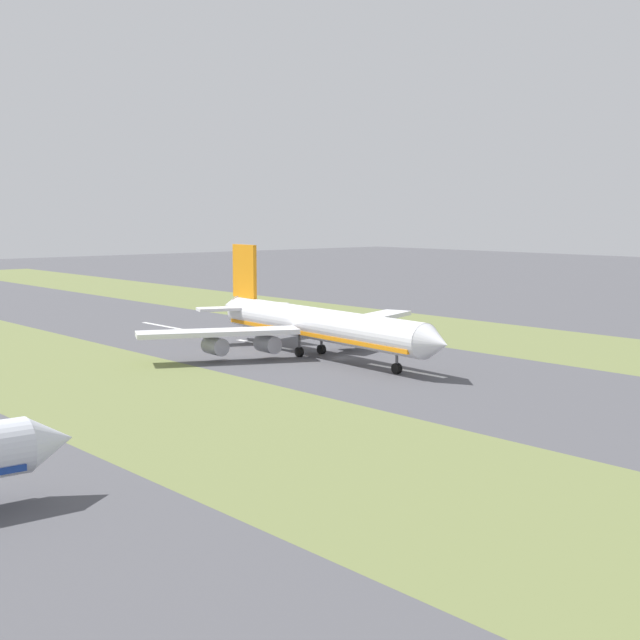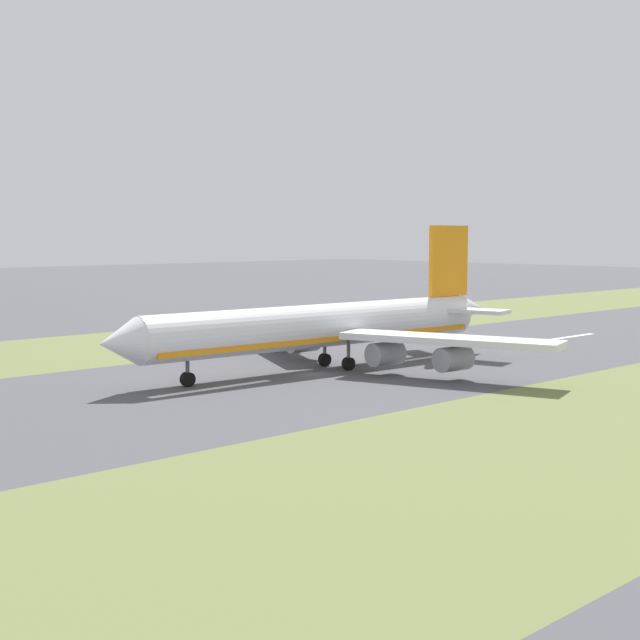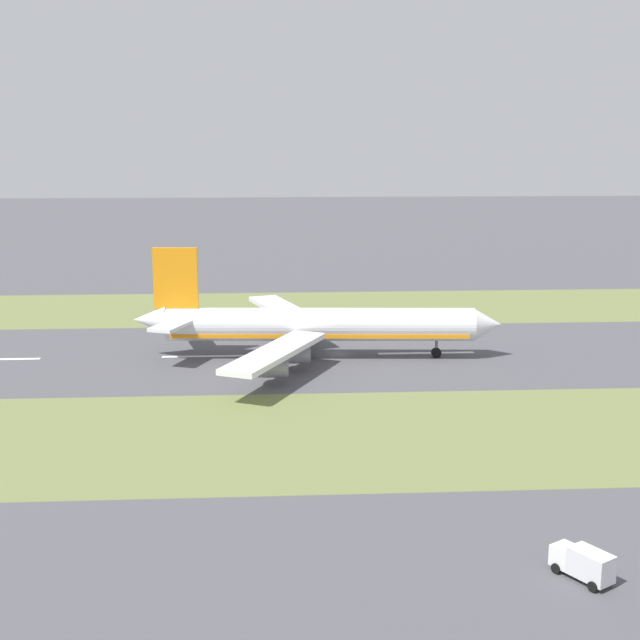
% 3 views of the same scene
% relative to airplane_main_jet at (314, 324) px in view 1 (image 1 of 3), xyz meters
% --- Properties ---
extents(ground_plane, '(800.00, 800.00, 0.00)m').
position_rel_airplane_main_jet_xyz_m(ground_plane, '(-1.95, 5.16, -6.02)').
color(ground_plane, '#4C4C51').
extents(grass_median_west, '(40.00, 600.00, 0.01)m').
position_rel_airplane_main_jet_xyz_m(grass_median_west, '(-46.95, 5.16, -6.02)').
color(grass_median_west, olive).
rests_on(grass_median_west, ground).
extents(grass_median_east, '(40.00, 600.00, 0.01)m').
position_rel_airplane_main_jet_xyz_m(grass_median_east, '(43.05, 5.16, -6.02)').
color(grass_median_east, olive).
rests_on(grass_median_east, ground).
extents(centreline_dash_near, '(1.20, 18.00, 0.01)m').
position_rel_airplane_main_jet_xyz_m(centreline_dash_near, '(-1.95, -58.10, -6.01)').
color(centreline_dash_near, silver).
rests_on(centreline_dash_near, ground).
extents(centreline_dash_mid, '(1.20, 18.00, 0.01)m').
position_rel_airplane_main_jet_xyz_m(centreline_dash_mid, '(-1.95, -18.10, -6.01)').
color(centreline_dash_mid, silver).
rests_on(centreline_dash_mid, ground).
extents(centreline_dash_far, '(1.20, 18.00, 0.01)m').
position_rel_airplane_main_jet_xyz_m(centreline_dash_far, '(-1.95, 21.90, -6.01)').
color(centreline_dash_far, silver).
rests_on(centreline_dash_far, ground).
extents(airplane_main_jet, '(64.00, 67.21, 20.20)m').
position_rel_airplane_main_jet_xyz_m(airplane_main_jet, '(0.00, 0.00, 0.00)').
color(airplane_main_jet, white).
rests_on(airplane_main_jet, ground).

